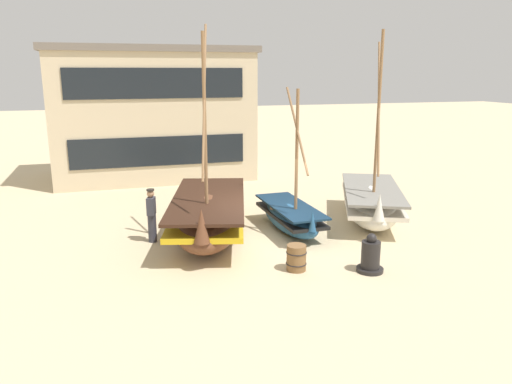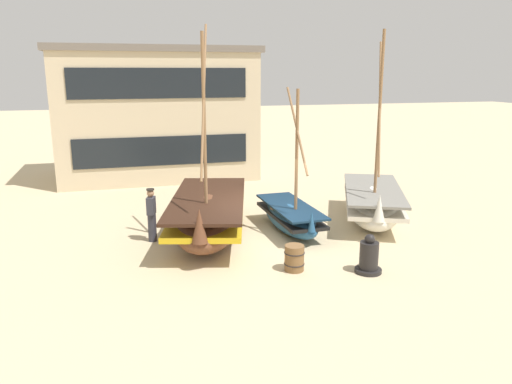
{
  "view_description": "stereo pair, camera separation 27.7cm",
  "coord_description": "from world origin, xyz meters",
  "px_view_note": "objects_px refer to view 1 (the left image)",
  "views": [
    {
      "loc": [
        -4.37,
        -13.64,
        5.15
      ],
      "look_at": [
        0.0,
        1.0,
        1.4
      ],
      "focal_mm": 34.45,
      "sensor_mm": 36.0,
      "label": 1
    },
    {
      "loc": [
        -4.1,
        -13.71,
        5.15
      ],
      "look_at": [
        0.0,
        1.0,
        1.4
      ],
      "focal_mm": 34.45,
      "sensor_mm": 36.0,
      "label": 2
    }
  ],
  "objects_px": {
    "harbor_building_main": "(153,113)",
    "wooden_barrel": "(296,258)",
    "fisherman_by_hull": "(152,216)",
    "fishing_boat_far_right": "(290,216)",
    "capstan_winch": "(371,256)",
    "fishing_boat_near_left": "(371,202)",
    "fishing_boat_centre_large": "(209,215)"
  },
  "relations": [
    {
      "from": "wooden_barrel",
      "to": "harbor_building_main",
      "type": "bearing_deg",
      "value": 100.13
    },
    {
      "from": "fishing_boat_near_left",
      "to": "fishing_boat_centre_large",
      "type": "bearing_deg",
      "value": -178.49
    },
    {
      "from": "harbor_building_main",
      "to": "wooden_barrel",
      "type": "bearing_deg",
      "value": -79.87
    },
    {
      "from": "wooden_barrel",
      "to": "harbor_building_main",
      "type": "relative_size",
      "value": 0.07
    },
    {
      "from": "fishing_boat_far_right",
      "to": "wooden_barrel",
      "type": "bearing_deg",
      "value": -107.7
    },
    {
      "from": "fishing_boat_near_left",
      "to": "fishing_boat_far_right",
      "type": "xyz_separation_m",
      "value": [
        -3.15,
        -0.28,
        -0.16
      ]
    },
    {
      "from": "wooden_barrel",
      "to": "fishing_boat_centre_large",
      "type": "bearing_deg",
      "value": 117.3
    },
    {
      "from": "fishing_boat_near_left",
      "to": "fishing_boat_far_right",
      "type": "height_order",
      "value": "fishing_boat_near_left"
    },
    {
      "from": "fishing_boat_near_left",
      "to": "fisherman_by_hull",
      "type": "xyz_separation_m",
      "value": [
        -7.63,
        -0.06,
        0.16
      ]
    },
    {
      "from": "fishing_boat_centre_large",
      "to": "fisherman_by_hull",
      "type": "relative_size",
      "value": 3.89
    },
    {
      "from": "harbor_building_main",
      "to": "fishing_boat_near_left",
      "type": "bearing_deg",
      "value": -56.88
    },
    {
      "from": "fishing_boat_far_right",
      "to": "capstan_winch",
      "type": "height_order",
      "value": "fishing_boat_far_right"
    },
    {
      "from": "fishing_boat_far_right",
      "to": "fisherman_by_hull",
      "type": "bearing_deg",
      "value": 177.16
    },
    {
      "from": "fishing_boat_centre_large",
      "to": "fishing_boat_far_right",
      "type": "relative_size",
      "value": 1.4
    },
    {
      "from": "fisherman_by_hull",
      "to": "fishing_boat_near_left",
      "type": "bearing_deg",
      "value": 0.47
    },
    {
      "from": "fishing_boat_centre_large",
      "to": "wooden_barrel",
      "type": "bearing_deg",
      "value": -62.7
    },
    {
      "from": "fishing_boat_near_left",
      "to": "fisherman_by_hull",
      "type": "height_order",
      "value": "fishing_boat_near_left"
    },
    {
      "from": "capstan_winch",
      "to": "harbor_building_main",
      "type": "distance_m",
      "value": 15.05
    },
    {
      "from": "fisherman_by_hull",
      "to": "wooden_barrel",
      "type": "xyz_separation_m",
      "value": [
        3.46,
        -3.39,
        -0.48
      ]
    },
    {
      "from": "fishing_boat_near_left",
      "to": "wooden_barrel",
      "type": "bearing_deg",
      "value": -140.36
    },
    {
      "from": "fishing_boat_near_left",
      "to": "fishing_boat_centre_large",
      "type": "xyz_separation_m",
      "value": [
        -5.86,
        -0.15,
        0.06
      ]
    },
    {
      "from": "fishing_boat_centre_large",
      "to": "wooden_barrel",
      "type": "relative_size",
      "value": 9.36
    },
    {
      "from": "wooden_barrel",
      "to": "fisherman_by_hull",
      "type": "bearing_deg",
      "value": 135.66
    },
    {
      "from": "fishing_boat_near_left",
      "to": "fishing_boat_centre_large",
      "type": "height_order",
      "value": "fishing_boat_centre_large"
    },
    {
      "from": "harbor_building_main",
      "to": "fishing_boat_centre_large",
      "type": "bearing_deg",
      "value": -85.99
    },
    {
      "from": "fishing_boat_near_left",
      "to": "capstan_winch",
      "type": "distance_m",
      "value": 4.7
    },
    {
      "from": "fishing_boat_far_right",
      "to": "harbor_building_main",
      "type": "relative_size",
      "value": 0.49
    },
    {
      "from": "capstan_winch",
      "to": "fishing_boat_far_right",
      "type": "bearing_deg",
      "value": 102.38
    },
    {
      "from": "fisherman_by_hull",
      "to": "harbor_building_main",
      "type": "bearing_deg",
      "value": 84.11
    },
    {
      "from": "fisherman_by_hull",
      "to": "harbor_building_main",
      "type": "relative_size",
      "value": 0.17
    },
    {
      "from": "fishing_boat_centre_large",
      "to": "capstan_winch",
      "type": "bearing_deg",
      "value": -47.98
    },
    {
      "from": "fisherman_by_hull",
      "to": "wooden_barrel",
      "type": "height_order",
      "value": "fisherman_by_hull"
    }
  ]
}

